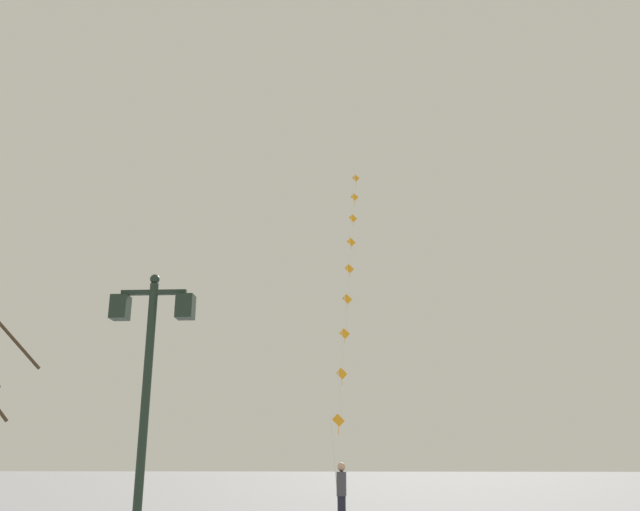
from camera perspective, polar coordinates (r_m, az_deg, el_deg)
twin_lantern_lamp_post at (r=11.07m, az=-14.63°, el=-8.90°), size 1.37×0.28×4.75m
kite_train at (r=26.54m, az=2.44°, el=-2.69°), size 1.16×12.89×16.06m
kite_flyer at (r=18.17m, az=1.89°, el=-20.02°), size 0.25×0.61×1.71m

